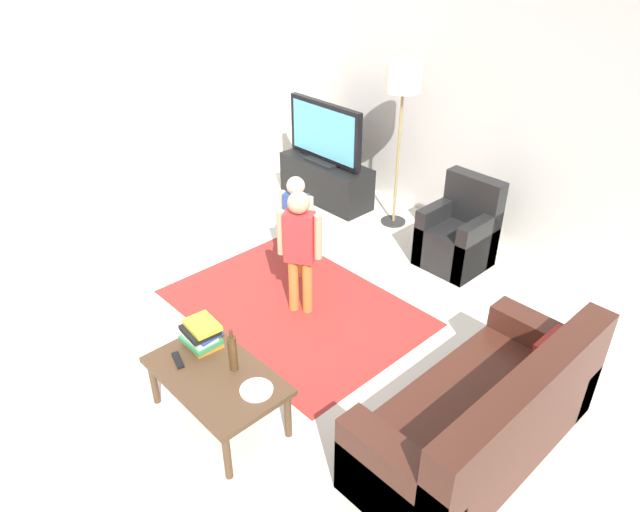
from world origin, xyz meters
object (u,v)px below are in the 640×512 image
object	(u,v)px
plate	(256,390)
tv_remote	(178,360)
child_near_tv	(296,218)
bottle	(233,353)
tv_stand	(326,181)
armchair	(460,237)
tv	(325,134)
couch	(488,422)
floor_lamp	(403,87)
child_center	(300,242)
book_stack	(202,335)
coffee_table	(216,379)

from	to	relation	value
plate	tv_remote	bearing A→B (deg)	-159.87
child_near_tv	bottle	bearing A→B (deg)	-54.69
tv_stand	armchair	bearing A→B (deg)	-1.15
tv	couch	xyz separation A→B (m)	(3.50, -1.89, -0.56)
bottle	plate	bearing A→B (deg)	-4.23
tv_stand	floor_lamp	bearing A→B (deg)	9.02
tv_stand	child_center	world-z (taller)	child_center
floor_lamp	child_near_tv	bearing A→B (deg)	-87.14
book_stack	armchair	bearing A→B (deg)	85.81
tv_stand	plate	world-z (taller)	tv_stand
tv	floor_lamp	world-z (taller)	floor_lamp
armchair	bottle	distance (m)	2.86
floor_lamp	bottle	size ratio (longest dim) A/B	5.33
couch	coffee_table	size ratio (longest dim) A/B	1.80
child_near_tv	coffee_table	xyz separation A→B (m)	(1.02, -1.63, -0.26)
floor_lamp	coffee_table	world-z (taller)	floor_lamp
book_stack	plate	bearing A→B (deg)	0.12
coffee_table	tv_remote	distance (m)	0.31
couch	child_center	size ratio (longest dim) A/B	1.55
floor_lamp	bottle	bearing A→B (deg)	-69.32
tv	child_center	size ratio (longest dim) A/B	0.95
child_near_tv	child_center	world-z (taller)	child_center
couch	plate	bearing A→B (deg)	-138.85
couch	armchair	xyz separation A→B (m)	(-1.54, 1.87, 0.01)
child_near_tv	floor_lamp	bearing A→B (deg)	92.86
tv_remote	plate	bearing A→B (deg)	36.58
floor_lamp	tv_remote	size ratio (longest dim) A/B	10.47
child_near_tv	bottle	xyz separation A→B (m)	(1.07, -1.51, -0.06)
tv_remote	floor_lamp	bearing A→B (deg)	120.42
armchair	tv_remote	bearing A→B (deg)	-93.53
child_center	tv_remote	size ratio (longest dim) A/B	6.84
floor_lamp	couch	bearing A→B (deg)	-39.08
couch	child_center	world-z (taller)	child_center
coffee_table	tv_remote	size ratio (longest dim) A/B	5.88
armchair	book_stack	world-z (taller)	armchair
tv	book_stack	xyz separation A→B (m)	(1.75, -2.88, -0.32)
couch	tv_stand	bearing A→B (deg)	151.34
plate	couch	bearing A→B (deg)	41.15
child_center	couch	bearing A→B (deg)	-5.22
bottle	child_near_tv	bearing A→B (deg)	125.31
tv_remote	tv	bearing A→B (deg)	136.20
coffee_table	plate	world-z (taller)	plate
couch	plate	size ratio (longest dim) A/B	8.18
coffee_table	bottle	distance (m)	0.23
tv	coffee_table	distance (m)	3.65
armchair	floor_lamp	bearing A→B (deg)	169.21
child_near_tv	plate	world-z (taller)	child_near_tv
book_stack	tv_remote	bearing A→B (deg)	-84.91
tv	book_stack	size ratio (longest dim) A/B	3.92
child_near_tv	child_center	size ratio (longest dim) A/B	0.90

